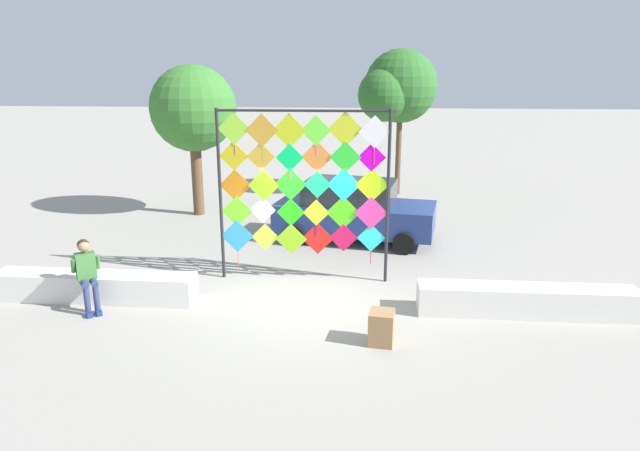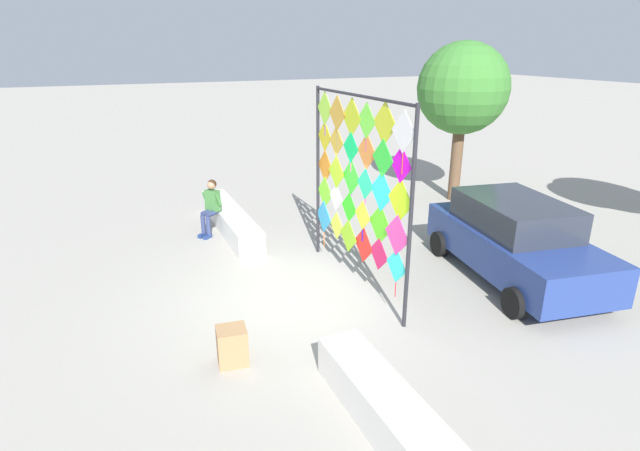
{
  "view_description": "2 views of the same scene",
  "coord_description": "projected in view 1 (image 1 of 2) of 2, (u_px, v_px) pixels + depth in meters",
  "views": [
    {
      "loc": [
        1.17,
        -10.41,
        4.49
      ],
      "look_at": [
        0.28,
        0.21,
        1.54
      ],
      "focal_mm": 31.58,
      "sensor_mm": 36.0,
      "label": 1
    },
    {
      "loc": [
        7.94,
        -3.04,
        4.53
      ],
      "look_at": [
        0.18,
        0.35,
        1.49
      ],
      "focal_mm": 28.22,
      "sensor_mm": 36.0,
      "label": 2
    }
  ],
  "objects": [
    {
      "name": "tree_broadleaf",
      "position": [
        397.0,
        89.0,
        20.01
      ],
      "size": [
        2.83,
        2.82,
        5.24
      ],
      "color": "brown",
      "rests_on": "ground"
    },
    {
      "name": "kite_display_rack",
      "position": [
        303.0,
        182.0,
        11.94
      ],
      "size": [
        3.67,
        0.11,
        3.74
      ],
      "color": "#232328",
      "rests_on": "ground"
    },
    {
      "name": "tree_palm_like",
      "position": [
        192.0,
        111.0,
        17.29
      ],
      "size": [
        2.65,
        2.65,
        4.68
      ],
      "color": "brown",
      "rests_on": "ground"
    },
    {
      "name": "plaza_ledge_right",
      "position": [
        526.0,
        301.0,
        10.64
      ],
      "size": [
        4.07,
        0.62,
        0.56
      ],
      "primitive_type": "cube",
      "color": "silver",
      "rests_on": "ground"
    },
    {
      "name": "parked_car",
      "position": [
        354.0,
        210.0,
        15.2
      ],
      "size": [
        4.46,
        2.57,
        1.64
      ],
      "color": "navy",
      "rests_on": "ground"
    },
    {
      "name": "plaza_ledge_left",
      "position": [
        95.0,
        287.0,
        11.32
      ],
      "size": [
        4.07,
        0.62,
        0.56
      ],
      "primitive_type": "cube",
      "color": "silver",
      "rests_on": "ground"
    },
    {
      "name": "ground",
      "position": [
        305.0,
        302.0,
        11.29
      ],
      "size": [
        120.0,
        120.0,
        0.0
      ],
      "primitive_type": "plane",
      "color": "#9E998E"
    },
    {
      "name": "seated_vendor",
      "position": [
        87.0,
        270.0,
        10.69
      ],
      "size": [
        0.65,
        0.68,
        1.41
      ],
      "color": "navy",
      "rests_on": "ground"
    },
    {
      "name": "cardboard_box_large",
      "position": [
        381.0,
        327.0,
        9.51
      ],
      "size": [
        0.47,
        0.49,
        0.58
      ],
      "primitive_type": "cube",
      "rotation": [
        0.0,
        0.0,
        -0.13
      ],
      "color": "#9E754C",
      "rests_on": "ground"
    }
  ]
}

